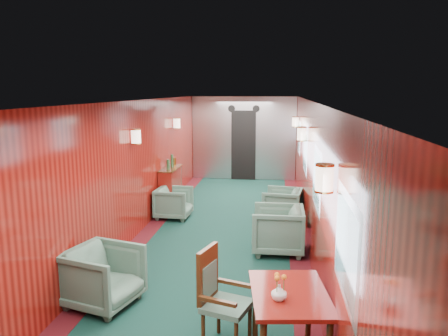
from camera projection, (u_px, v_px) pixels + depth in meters
name	position (u px, v px, depth m)	size (l,w,h in m)	color
room	(214.00, 152.00, 6.73)	(12.00, 12.10, 2.40)	#0D3128
bulkhead	(244.00, 139.00, 12.58)	(2.98, 0.17, 2.39)	#BBBCC3
windows_right	(310.00, 163.00, 6.82)	(0.02, 8.60, 0.80)	silver
wall_sconces	(219.00, 138.00, 7.25)	(2.97, 7.97, 0.25)	#F5DCBF
dining_table	(289.00, 304.00, 4.04)	(0.81, 1.07, 0.74)	maroon
side_chair	(218.00, 293.00, 4.41)	(0.56, 0.58, 1.02)	#1B4036
credenza	(171.00, 187.00, 9.59)	(0.32, 1.01, 1.18)	maroon
flower_vase	(279.00, 292.00, 3.85)	(0.14, 0.14, 0.15)	beige
armchair_left_near	(103.00, 277.00, 5.25)	(0.77, 0.79, 0.72)	#1B4036
armchair_left_far	(174.00, 203.00, 8.85)	(0.67, 0.69, 0.63)	#1B4036
armchair_right_near	(278.00, 230.00, 6.98)	(0.80, 0.82, 0.75)	#1B4036
armchair_right_far	(282.00, 205.00, 8.60)	(0.71, 0.73, 0.67)	#1B4036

